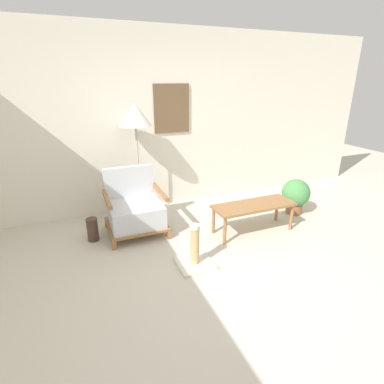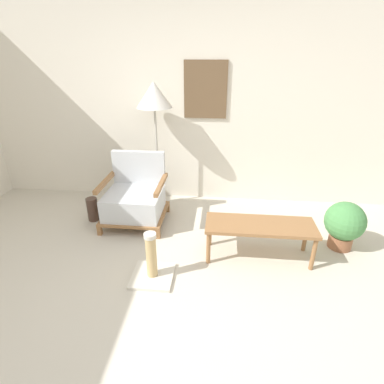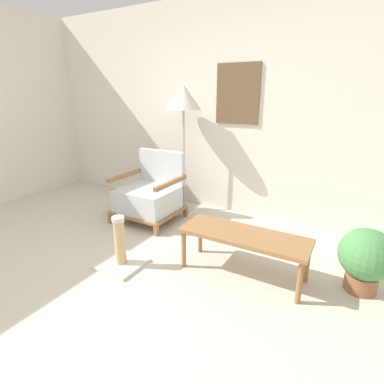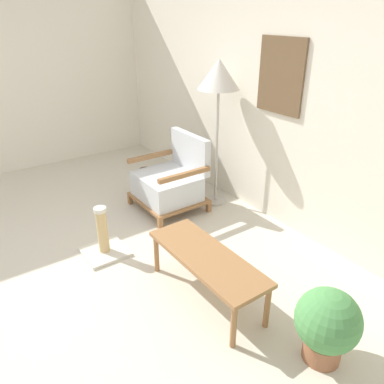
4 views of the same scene
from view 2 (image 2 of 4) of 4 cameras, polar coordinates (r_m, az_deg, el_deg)
ground_plane at (r=2.71m, az=-6.83°, el=-22.38°), size 14.00×14.00×0.00m
wall_back at (r=4.19m, az=-0.91°, el=16.27°), size 8.00×0.09×2.70m
armchair at (r=3.83m, az=-10.81°, el=-1.22°), size 0.76×0.71×0.86m
floor_lamp at (r=3.94m, az=-7.20°, el=17.10°), size 0.45×0.45×1.67m
coffee_table at (r=3.18m, az=12.83°, el=-6.70°), size 1.12×0.40×0.40m
vase at (r=4.07m, az=-18.40°, el=-3.14°), size 0.14×0.14×0.31m
potted_plant at (r=3.66m, az=27.04°, el=-5.34°), size 0.43×0.43×0.55m
scratching_post at (r=2.97m, az=-7.63°, el=-13.64°), size 0.40×0.40×0.50m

